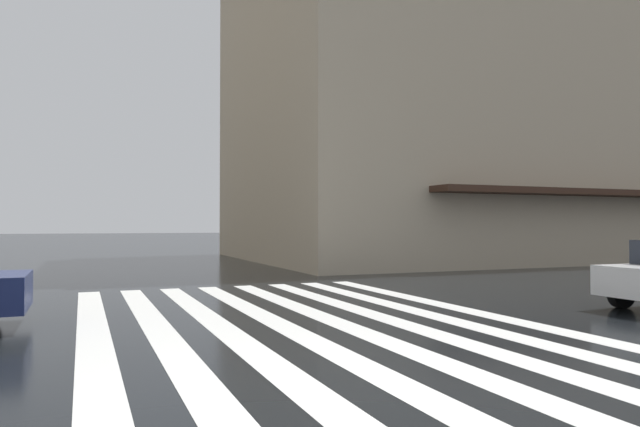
# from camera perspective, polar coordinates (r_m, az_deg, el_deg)

# --- Properties ---
(ground_plane) EXTENTS (220.00, 220.00, 0.00)m
(ground_plane) POSITION_cam_1_polar(r_m,az_deg,el_deg) (6.31, 3.42, -17.03)
(ground_plane) COLOR black
(zebra_crossing) EXTENTS (13.00, 7.50, 0.01)m
(zebra_crossing) POSITION_cam_1_polar(r_m,az_deg,el_deg) (10.31, -1.06, -10.73)
(zebra_crossing) COLOR silver
(zebra_crossing) RESTS_ON ground_plane
(haussmann_block_corner) EXTENTS (16.15, 28.98, 18.97)m
(haussmann_block_corner) POSITION_cam_1_polar(r_m,az_deg,el_deg) (34.33, 18.20, 11.71)
(haussmann_block_corner) COLOR tan
(haussmann_block_corner) RESTS_ON ground_plane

